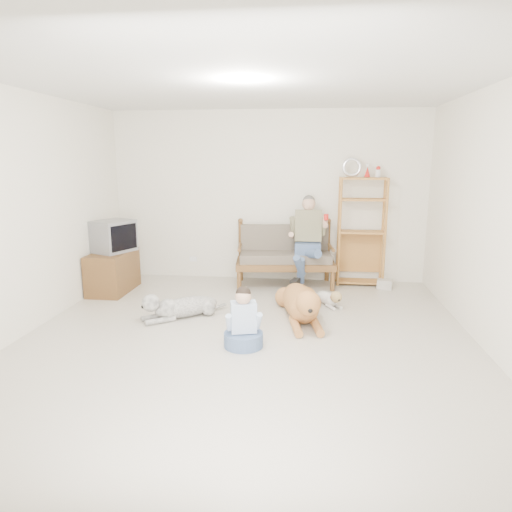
# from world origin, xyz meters

# --- Properties ---
(floor) EXTENTS (5.50, 5.50, 0.00)m
(floor) POSITION_xyz_m (0.00, 0.00, 0.00)
(floor) COLOR silver
(floor) RESTS_ON ground
(ceiling) EXTENTS (5.50, 5.50, 0.00)m
(ceiling) POSITION_xyz_m (0.00, 0.00, 2.70)
(ceiling) COLOR silver
(ceiling) RESTS_ON ground
(wall_back) EXTENTS (5.00, 0.00, 5.00)m
(wall_back) POSITION_xyz_m (0.00, 2.75, 1.35)
(wall_back) COLOR silver
(wall_back) RESTS_ON ground
(wall_front) EXTENTS (5.00, 0.00, 5.00)m
(wall_front) POSITION_xyz_m (0.00, -2.75, 1.35)
(wall_front) COLOR silver
(wall_front) RESTS_ON ground
(wall_left) EXTENTS (0.00, 5.50, 5.50)m
(wall_left) POSITION_xyz_m (-2.50, 0.00, 1.35)
(wall_left) COLOR silver
(wall_left) RESTS_ON ground
(wall_right) EXTENTS (0.00, 5.50, 5.50)m
(wall_right) POSITION_xyz_m (2.50, 0.00, 1.35)
(wall_right) COLOR silver
(wall_right) RESTS_ON ground
(loveseat) EXTENTS (1.56, 0.85, 0.95)m
(loveseat) POSITION_xyz_m (0.31, 2.41, 0.49)
(loveseat) COLOR brown
(loveseat) RESTS_ON ground
(man) EXTENTS (0.53, 0.76, 1.24)m
(man) POSITION_xyz_m (0.63, 2.18, 0.65)
(man) COLOR #495D86
(man) RESTS_ON loveseat
(etagere) EXTENTS (0.74, 0.33, 1.97)m
(etagere) POSITION_xyz_m (1.47, 2.55, 0.86)
(etagere) COLOR #C5813D
(etagere) RESTS_ON ground
(book_stack) EXTENTS (0.25, 0.21, 0.14)m
(book_stack) POSITION_xyz_m (1.84, 2.33, 0.07)
(book_stack) COLOR silver
(book_stack) RESTS_ON ground
(tv_stand) EXTENTS (0.51, 0.90, 0.60)m
(tv_stand) POSITION_xyz_m (-2.23, 1.74, 0.30)
(tv_stand) COLOR brown
(tv_stand) RESTS_ON ground
(crt_tv) EXTENTS (0.64, 0.69, 0.46)m
(crt_tv) POSITION_xyz_m (-2.19, 1.78, 0.83)
(crt_tv) COLOR slate
(crt_tv) RESTS_ON tv_stand
(wall_outlet) EXTENTS (0.12, 0.02, 0.08)m
(wall_outlet) POSITION_xyz_m (-1.25, 2.73, 0.30)
(wall_outlet) COLOR white
(wall_outlet) RESTS_ON ground
(golden_retriever) EXTENTS (0.60, 1.65, 0.51)m
(golden_retriever) POSITION_xyz_m (0.59, 0.84, 0.21)
(golden_retriever) COLOR #B3743E
(golden_retriever) RESTS_ON ground
(shaggy_dog) EXTENTS (0.98, 0.80, 0.36)m
(shaggy_dog) POSITION_xyz_m (-0.93, 0.71, 0.14)
(shaggy_dog) COLOR white
(shaggy_dog) RESTS_ON ground
(terrier) EXTENTS (0.38, 0.58, 0.24)m
(terrier) POSITION_xyz_m (0.96, 1.40, 0.10)
(terrier) COLOR beige
(terrier) RESTS_ON ground
(child) EXTENTS (0.42, 0.42, 0.66)m
(child) POSITION_xyz_m (-0.00, -0.07, 0.24)
(child) COLOR #495D86
(child) RESTS_ON ground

